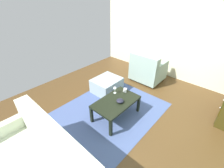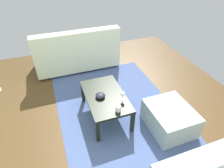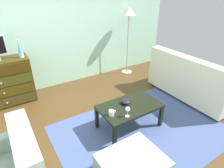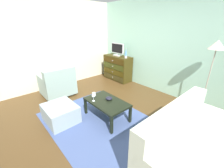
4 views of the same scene
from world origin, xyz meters
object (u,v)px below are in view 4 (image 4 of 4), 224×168
Objects in this scene: wine_glass at (93,96)px; standing_lamp at (215,52)px; ottoman at (61,113)px; coffee_table at (107,103)px; dresser at (117,68)px; tv at (117,49)px; mug at (94,94)px; lava_lamp at (126,54)px; couch_large at (189,147)px; bowl_decorative at (109,98)px; armchair at (58,84)px.

standing_lamp is at bearing 53.56° from wine_glass.
wine_glass is at bearing 58.49° from ottoman.
wine_glass reaches higher than coffee_table.
standing_lamp reaches higher than dresser.
tv is 0.83× the size of ottoman.
mug is at bearing -170.31° from coffee_table.
dresser is 0.67m from tv.
lava_lamp is at bearing -7.95° from tv.
tv is 2.98m from standing_lamp.
standing_lamp is (2.48, -0.01, 0.38)m from lava_lamp.
couch_large is at bearing -77.50° from standing_lamp.
coffee_table is (1.18, -1.82, -0.67)m from lava_lamp.
coffee_table is 0.12m from bowl_decorative.
ottoman is at bearing -157.65° from couch_large.
wine_glass reaches higher than ottoman.
lava_lamp is 2.51m from standing_lamp.
mug is (-0.18, 0.14, -0.07)m from wine_glass.
bowl_decorative is at bearing 58.97° from wine_glass.
coffee_table is 0.58× the size of standing_lamp.
ottoman is at bearing -68.42° from dresser.
bowl_decorative is 0.21× the size of ottoman.
lava_lamp is 2.27m from coffee_table.
coffee_table is 6.55× the size of bowl_decorative.
standing_lamp reaches higher than lava_lamp.
bowl_decorative reaches higher than coffee_table.
lava_lamp is at bearing 123.69° from bowl_decorative.
lava_lamp is 2.89× the size of mug.
coffee_table is at bearing 55.02° from ottoman.
couch_large is (3.34, -1.78, -0.77)m from tv.
mug reaches higher than bowl_decorative.
mug is at bearing -66.85° from lava_lamp.
mug is 1.45m from armchair.
dresser is 0.74m from lava_lamp.
tv is at bearing 132.29° from bowl_decorative.
standing_lamp is at bearing 102.50° from couch_large.
tv reaches higher than coffee_table.
armchair is (-0.17, -2.20, -0.09)m from dresser.
dresser is at bearing 122.97° from mug.
dresser is 0.62× the size of couch_large.
dresser is 3.08m from standing_lamp.
mug is at bearing -157.33° from bowl_decorative.
wine_glass is (1.47, -2.09, -0.59)m from tv.
lava_lamp is 0.20× the size of standing_lamp.
wine_glass is at bearing -170.47° from couch_large.
wine_glass is at bearing -54.91° from tv.
mug is (0.81, -1.89, -0.58)m from lava_lamp.
standing_lamp reaches higher than mug.
standing_lamp reaches higher than coffee_table.
mug is at bearing 10.90° from armchair.
mug is 0.77× the size of bowl_decorative.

